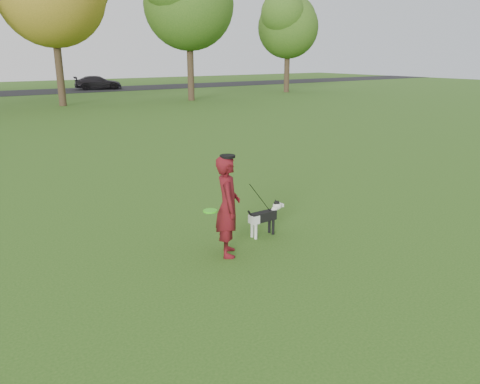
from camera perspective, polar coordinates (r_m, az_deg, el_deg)
ground at (r=8.44m, az=-0.47°, el=-6.86°), size 120.00×120.00×0.00m
man at (r=7.89m, az=-1.49°, el=-1.75°), size 0.68×0.76×1.75m
dog at (r=8.90m, az=3.14°, el=-2.83°), size 0.87×0.17×0.66m
car_right at (r=48.93m, az=-16.94°, el=12.64°), size 4.73×2.75×1.29m
man_held_items at (r=8.45m, az=2.48°, el=-0.80°), size 1.72×0.55×1.31m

